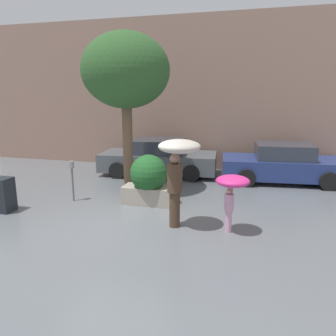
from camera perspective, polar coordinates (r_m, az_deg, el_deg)
ground_plane at (r=7.99m, az=-8.83°, el=-9.48°), size 40.00×40.00×0.00m
building_facade at (r=13.60m, az=2.07°, el=12.71°), size 18.00×0.30×6.00m
planter_box at (r=9.06m, az=-3.37°, el=-2.03°), size 1.45×1.03×1.40m
person_adult at (r=7.20m, az=1.70°, el=1.14°), size 0.93×0.93×2.05m
person_child at (r=7.16m, az=11.08°, el=-3.15°), size 0.73×0.73×1.31m
parked_car_near at (r=12.49m, az=-1.65°, el=1.70°), size 4.48×2.31×1.34m
parked_car_far at (r=12.09m, az=19.35°, el=0.61°), size 4.29×2.32×1.34m
street_tree at (r=10.03m, az=-7.37°, el=16.27°), size 2.59×2.59×4.78m
parking_meter at (r=9.65m, az=-16.38°, el=-0.73°), size 0.14×0.14×1.17m
newspaper_box at (r=9.56m, az=-26.85°, el=-4.17°), size 0.50×0.44×0.90m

